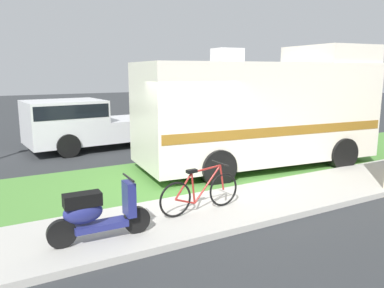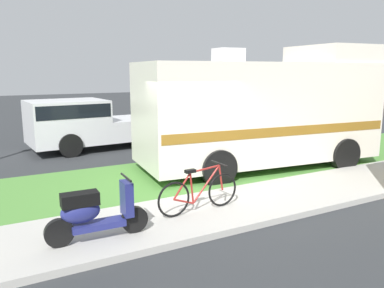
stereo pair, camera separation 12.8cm
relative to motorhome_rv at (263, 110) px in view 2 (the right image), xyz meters
name	(u,v)px [view 2 (the right image)]	position (x,y,z in m)	size (l,w,h in m)	color
ground_plane	(195,195)	(-2.88, -1.27, -1.64)	(80.00, 80.00, 0.00)	#2D3033
sidewalk	(224,209)	(-2.88, -2.47, -1.58)	(24.00, 2.00, 0.12)	#ADAAA3
grass_strip	(166,177)	(-2.88, 0.23, -1.60)	(24.00, 3.40, 0.08)	#4C8438
motorhome_rv	(263,110)	(0.00, 0.00, 0.00)	(6.91, 3.09, 3.45)	silver
scooter	(94,212)	(-5.51, -2.79, -1.07)	(1.63, 0.50, 0.97)	black
bicycle	(199,192)	(-3.46, -2.49, -1.15)	(1.75, 0.52, 0.88)	black
pickup_truck_near	(93,122)	(-3.48, 5.05, -0.70)	(5.70, 2.48, 1.75)	silver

